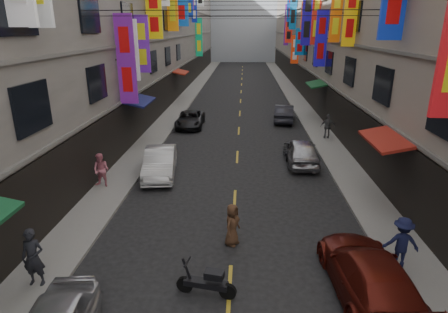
# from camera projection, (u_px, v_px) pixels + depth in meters

# --- Properties ---
(sidewalk_left) EXTENTS (2.00, 90.00, 0.12)m
(sidewalk_left) POSITION_uv_depth(u_px,v_px,m) (184.00, 100.00, 39.85)
(sidewalk_left) COLOR slate
(sidewalk_left) RESTS_ON ground
(sidewalk_right) EXTENTS (2.00, 90.00, 0.12)m
(sidewalk_right) POSITION_uv_depth(u_px,v_px,m) (298.00, 101.00, 39.25)
(sidewalk_right) COLOR slate
(sidewalk_right) RESTS_ON ground
(building_row_left) EXTENTS (10.14, 90.00, 19.00)m
(building_row_left) POSITION_uv_depth(u_px,v_px,m) (121.00, 5.00, 37.06)
(building_row_left) COLOR gray
(building_row_left) RESTS_ON ground
(building_row_right) EXTENTS (10.14, 90.00, 19.00)m
(building_row_right) POSITION_uv_depth(u_px,v_px,m) (367.00, 4.00, 35.86)
(building_row_right) COLOR gray
(building_row_right) RESTS_ON ground
(haze_block) EXTENTS (18.00, 8.00, 22.00)m
(haze_block) POSITION_uv_depth(u_px,v_px,m) (244.00, 10.00, 83.13)
(haze_block) COLOR #A7B0BB
(haze_block) RESTS_ON ground
(shop_signage) EXTENTS (14.00, 55.00, 12.51)m
(shop_signage) POSITION_uv_depth(u_px,v_px,m) (239.00, 5.00, 30.10)
(shop_signage) COLOR #0E2AA8
(shop_signage) RESTS_ON ground
(street_awnings) EXTENTS (13.99, 35.20, 0.41)m
(street_awnings) POSITION_uv_depth(u_px,v_px,m) (218.00, 101.00, 23.56)
(street_awnings) COLOR #15502B
(street_awnings) RESTS_ON ground
(overhead_cables) EXTENTS (14.00, 38.04, 1.24)m
(overhead_cables) POSITION_uv_depth(u_px,v_px,m) (240.00, 6.00, 25.37)
(overhead_cables) COLOR black
(overhead_cables) RESTS_ON ground
(lane_markings) EXTENTS (0.12, 80.20, 0.01)m
(lane_markings) POSITION_uv_depth(u_px,v_px,m) (240.00, 107.00, 36.74)
(lane_markings) COLOR gold
(lane_markings) RESTS_ON ground
(scooter_crossing) EXTENTS (1.79, 0.62, 1.14)m
(scooter_crossing) POSITION_uv_depth(u_px,v_px,m) (207.00, 282.00, 10.81)
(scooter_crossing) COLOR black
(scooter_crossing) RESTS_ON ground
(scooter_far_right) EXTENTS (0.64, 1.79, 1.14)m
(scooter_far_right) POSITION_uv_depth(u_px,v_px,m) (289.00, 151.00, 22.28)
(scooter_far_right) COLOR black
(scooter_far_right) RESTS_ON ground
(car_left_mid) EXTENTS (2.09, 4.55, 1.44)m
(car_left_mid) POSITION_uv_depth(u_px,v_px,m) (160.00, 162.00, 19.58)
(car_left_mid) COLOR silver
(car_left_mid) RESTS_ON ground
(car_left_far) EXTENTS (2.05, 4.36, 1.20)m
(car_left_far) POSITION_uv_depth(u_px,v_px,m) (190.00, 119.00, 29.19)
(car_left_far) COLOR black
(car_left_far) RESTS_ON ground
(car_right_near) EXTENTS (2.32, 5.08, 1.44)m
(car_right_near) POSITION_uv_depth(u_px,v_px,m) (369.00, 275.00, 10.71)
(car_right_near) COLOR #5D170F
(car_right_near) RESTS_ON ground
(car_right_mid) EXTENTS (1.77, 4.31, 1.46)m
(car_right_mid) POSITION_uv_depth(u_px,v_px,m) (301.00, 151.00, 21.30)
(car_right_mid) COLOR #ABABAF
(car_right_mid) RESTS_ON ground
(car_right_far) EXTENTS (2.00, 4.41, 1.40)m
(car_right_far) POSITION_uv_depth(u_px,v_px,m) (284.00, 113.00, 30.82)
(car_right_far) COLOR #27272F
(car_right_far) RESTS_ON ground
(pedestrian_lnear) EXTENTS (0.67, 0.62, 1.82)m
(pedestrian_lnear) POSITION_uv_depth(u_px,v_px,m) (33.00, 258.00, 10.97)
(pedestrian_lnear) COLOR black
(pedestrian_lnear) RESTS_ON sidewalk_left
(pedestrian_lfar) EXTENTS (0.88, 0.68, 1.65)m
(pedestrian_lfar) POSITION_uv_depth(u_px,v_px,m) (101.00, 170.00, 17.90)
(pedestrian_lfar) COLOR #D37083
(pedestrian_lfar) RESTS_ON sidewalk_left
(pedestrian_rnear) EXTENTS (1.16, 0.68, 1.72)m
(pedestrian_rnear) POSITION_uv_depth(u_px,v_px,m) (401.00, 242.00, 11.84)
(pedestrian_rnear) COLOR #131635
(pedestrian_rnear) RESTS_ON sidewalk_right
(pedestrian_rfar) EXTENTS (1.00, 0.57, 1.69)m
(pedestrian_rfar) POSITION_uv_depth(u_px,v_px,m) (328.00, 126.00, 25.70)
(pedestrian_rfar) COLOR #4F4F51
(pedestrian_rfar) RESTS_ON sidewalk_right
(pedestrian_crossing) EXTENTS (0.81, 0.92, 1.57)m
(pedestrian_crossing) POSITION_uv_depth(u_px,v_px,m) (232.00, 225.00, 13.28)
(pedestrian_crossing) COLOR #472D1C
(pedestrian_crossing) RESTS_ON ground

